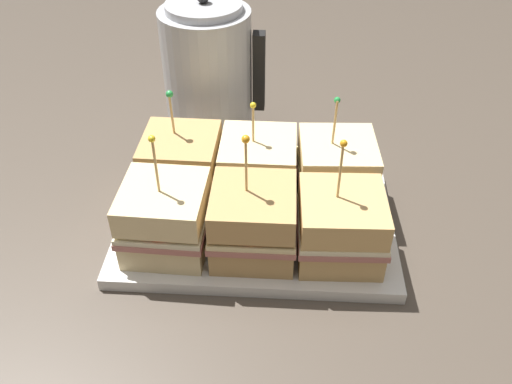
{
  "coord_description": "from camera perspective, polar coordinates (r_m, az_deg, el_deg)",
  "views": [
    {
      "loc": [
        0.03,
        -0.57,
        0.54
      ],
      "look_at": [
        0.0,
        0.0,
        0.07
      ],
      "focal_mm": 38.0,
      "sensor_mm": 36.0,
      "label": 1
    }
  ],
  "objects": [
    {
      "name": "sandwich_back_right",
      "position": [
        0.79,
        8.42,
        2.2
      ],
      "size": [
        0.12,
        0.12,
        0.17
      ],
      "color": "beige",
      "rests_on": "serving_platter"
    },
    {
      "name": "sandwich_back_center",
      "position": [
        0.78,
        0.34,
        2.42
      ],
      "size": [
        0.11,
        0.12,
        0.16
      ],
      "color": "beige",
      "rests_on": "serving_platter"
    },
    {
      "name": "sandwich_front_left",
      "position": [
        0.71,
        -9.5,
        -2.75
      ],
      "size": [
        0.11,
        0.11,
        0.18
      ],
      "color": "beige",
      "rests_on": "serving_platter"
    },
    {
      "name": "ground_plane",
      "position": [
        0.78,
        0.0,
        -3.86
      ],
      "size": [
        6.0,
        6.0,
        0.0
      ],
      "primitive_type": "plane",
      "color": "#4C4238"
    },
    {
      "name": "serving_platter",
      "position": [
        0.78,
        0.0,
        -3.38
      ],
      "size": [
        0.39,
        0.25,
        0.02
      ],
      "color": "silver",
      "rests_on": "ground_plane"
    },
    {
      "name": "sandwich_back_left",
      "position": [
        0.8,
        -7.8,
        2.78
      ],
      "size": [
        0.11,
        0.11,
        0.16
      ],
      "color": "tan",
      "rests_on": "serving_platter"
    },
    {
      "name": "sandwich_front_center",
      "position": [
        0.7,
        -0.2,
        -3.19
      ],
      "size": [
        0.11,
        0.11,
        0.18
      ],
      "color": "tan",
      "rests_on": "serving_platter"
    },
    {
      "name": "sandwich_front_right",
      "position": [
        0.7,
        8.89,
        -3.59
      ],
      "size": [
        0.11,
        0.11,
        0.17
      ],
      "color": "tan",
      "rests_on": "serving_platter"
    },
    {
      "name": "kettle_steel",
      "position": [
        0.93,
        -5.03,
        12.27
      ],
      "size": [
        0.17,
        0.15,
        0.25
      ],
      "color": "#B7BABF",
      "rests_on": "ground_plane"
    }
  ]
}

